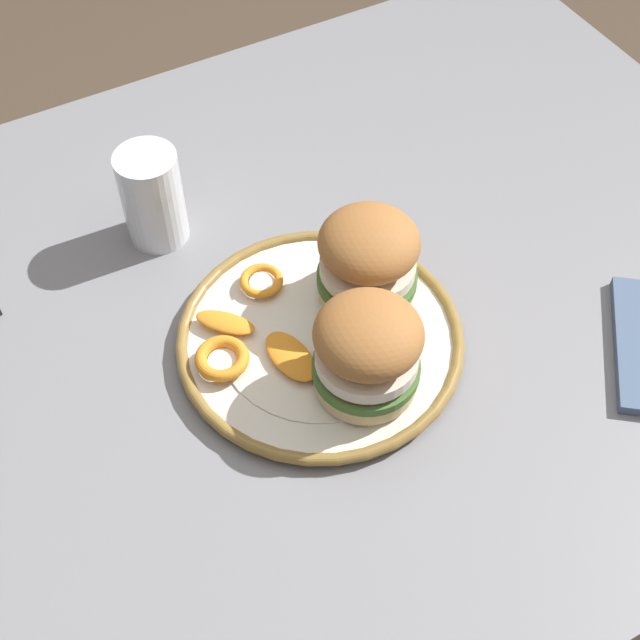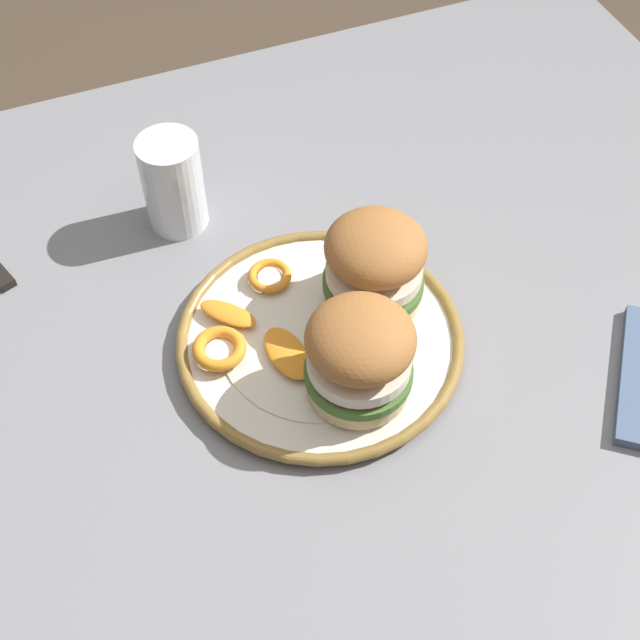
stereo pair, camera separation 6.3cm
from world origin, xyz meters
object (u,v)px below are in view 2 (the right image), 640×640
object	(u,v)px
sandwich_half_left	(375,264)
sandwich_half_right	(360,354)
dinner_plate	(320,339)
dining_table	(326,358)
drinking_glass	(174,187)

from	to	relation	value
sandwich_half_left	sandwich_half_right	xyz separation A→B (m)	(0.06, 0.09, 0.00)
sandwich_half_left	sandwich_half_right	bearing A→B (deg)	59.06
sandwich_half_right	dinner_plate	bearing A→B (deg)	-81.58
dining_table	sandwich_half_left	distance (m)	0.19
sandwich_half_left	drinking_glass	bearing A→B (deg)	-52.66
sandwich_half_right	sandwich_half_left	bearing A→B (deg)	-120.94
dinner_plate	sandwich_half_left	size ratio (longest dim) A/B	2.10
dinner_plate	drinking_glass	xyz separation A→B (m)	(0.08, -0.22, 0.04)
dining_table	drinking_glass	size ratio (longest dim) A/B	10.07
dining_table	dinner_plate	size ratio (longest dim) A/B	3.92
sandwich_half_right	dining_table	bearing A→B (deg)	-98.70
dining_table	drinking_glass	distance (m)	0.25
dinner_plate	dining_table	bearing A→B (deg)	-118.30
dining_table	drinking_glass	xyz separation A→B (m)	(0.11, -0.16, 0.16)
dining_table	sandwich_half_left	xyz separation A→B (m)	(-0.04, 0.03, 0.18)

